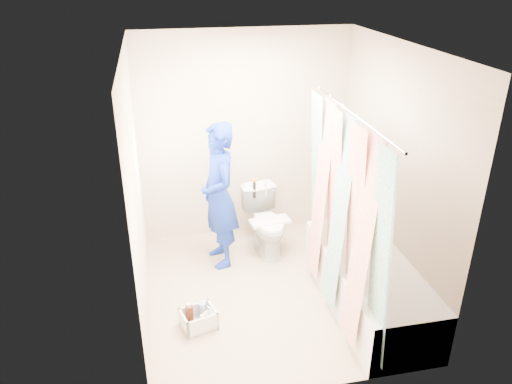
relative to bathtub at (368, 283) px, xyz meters
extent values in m
plane|color=gray|center=(-0.85, 0.43, -0.27)|extent=(2.60, 2.60, 0.00)
cube|color=white|center=(-0.85, 0.43, 2.13)|extent=(2.40, 2.60, 0.02)
cube|color=tan|center=(-0.85, 1.73, 0.93)|extent=(2.40, 0.02, 2.40)
cube|color=tan|center=(-0.85, -0.88, 0.93)|extent=(2.40, 0.02, 2.40)
cube|color=tan|center=(-2.05, 0.43, 0.93)|extent=(0.02, 2.60, 2.40)
cube|color=tan|center=(0.35, 0.43, 0.93)|extent=(0.02, 2.60, 2.40)
cube|color=silver|center=(0.00, 0.00, -0.02)|extent=(0.70, 1.75, 0.50)
cube|color=white|center=(0.00, 0.00, 0.19)|extent=(0.58, 1.63, 0.06)
cylinder|color=silver|center=(-0.33, 0.00, 1.68)|extent=(0.02, 1.90, 0.02)
cube|color=white|center=(-0.33, 0.00, 0.75)|extent=(0.06, 1.75, 1.80)
imported|color=white|center=(-0.71, 1.22, 0.09)|extent=(0.48, 0.74, 0.71)
cube|color=white|center=(-0.70, 1.10, 0.15)|extent=(0.46, 0.24, 0.03)
cylinder|color=black|center=(-0.81, 1.40, 0.42)|extent=(0.03, 0.03, 0.21)
cylinder|color=orange|center=(-0.81, 1.40, 0.53)|extent=(0.06, 0.06, 0.03)
cylinder|color=silver|center=(-0.68, 1.41, 0.40)|extent=(0.03, 0.03, 0.17)
imported|color=navy|center=(-1.25, 1.08, 0.53)|extent=(0.47, 0.63, 1.59)
cube|color=silver|center=(-1.61, 0.03, -0.25)|extent=(0.35, 0.31, 0.03)
cube|color=silver|center=(-1.74, -0.01, -0.18)|extent=(0.08, 0.24, 0.18)
cube|color=silver|center=(-1.48, 0.06, -0.18)|extent=(0.08, 0.24, 0.18)
cube|color=silver|center=(-1.58, -0.08, -0.18)|extent=(0.29, 0.10, 0.18)
cube|color=silver|center=(-1.64, 0.13, -0.18)|extent=(0.29, 0.10, 0.18)
cylinder|color=#431C0D|center=(-1.69, 0.05, -0.14)|extent=(0.07, 0.07, 0.20)
cylinder|color=white|center=(-1.57, 0.09, -0.15)|extent=(0.06, 0.06, 0.18)
cylinder|color=#F7E1C1|center=(-1.58, -0.02, -0.17)|extent=(0.04, 0.04, 0.13)
cylinder|color=#431C0D|center=(-1.66, -0.05, -0.21)|extent=(0.06, 0.06, 0.06)
cylinder|color=gold|center=(-1.66, -0.05, -0.17)|extent=(0.06, 0.06, 0.01)
imported|color=silver|center=(-1.51, 0.01, -0.14)|extent=(0.12, 0.12, 0.19)
camera|label=1|loc=(-1.83, -3.59, 2.78)|focal=35.00mm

